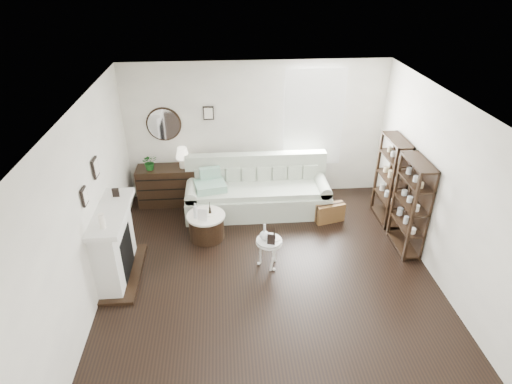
{
  "coord_description": "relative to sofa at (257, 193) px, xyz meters",
  "views": [
    {
      "loc": [
        -0.63,
        -5.04,
        4.36
      ],
      "look_at": [
        -0.16,
        0.8,
        1.09
      ],
      "focal_mm": 30.0,
      "sensor_mm": 36.0,
      "label": 1
    }
  ],
  "objects": [
    {
      "name": "room",
      "position": [
        0.77,
        0.62,
        1.25
      ],
      "size": [
        5.5,
        5.5,
        5.5
      ],
      "color": "black",
      "rests_on": "ground"
    },
    {
      "name": "fireplace",
      "position": [
        -2.28,
        -1.78,
        0.19
      ],
      "size": [
        0.5,
        1.4,
        1.84
      ],
      "color": "white",
      "rests_on": "ground"
    },
    {
      "name": "shelf_unit_far",
      "position": [
        2.37,
        -0.53,
        0.46
      ],
      "size": [
        0.3,
        0.8,
        1.6
      ],
      "color": "black",
      "rests_on": "ground"
    },
    {
      "name": "shelf_unit_near",
      "position": [
        2.37,
        -1.43,
        0.46
      ],
      "size": [
        0.3,
        0.8,
        1.6
      ],
      "color": "black",
      "rests_on": "ground"
    },
    {
      "name": "sofa",
      "position": [
        0.0,
        0.0,
        0.0
      ],
      "size": [
        2.7,
        0.93,
        1.05
      ],
      "color": "#B7C3AE",
      "rests_on": "ground"
    },
    {
      "name": "quilt",
      "position": [
        -0.88,
        -0.14,
        0.26
      ],
      "size": [
        0.63,
        0.55,
        0.14
      ],
      "primitive_type": "cube",
      "rotation": [
        0.0,
        0.0,
        0.21
      ],
      "color": "#227E66",
      "rests_on": "sofa"
    },
    {
      "name": "suitcase",
      "position": [
        1.3,
        -0.56,
        -0.17
      ],
      "size": [
        0.57,
        0.31,
        0.36
      ],
      "primitive_type": "cube",
      "rotation": [
        0.0,
        0.0,
        0.25
      ],
      "color": "#8E5E33",
      "rests_on": "ground"
    },
    {
      "name": "dresser",
      "position": [
        -1.73,
        0.39,
        0.04
      ],
      "size": [
        1.15,
        0.49,
        0.76
      ],
      "color": "black",
      "rests_on": "ground"
    },
    {
      "name": "table_lamp",
      "position": [
        -1.39,
        0.39,
        0.62
      ],
      "size": [
        0.27,
        0.27,
        0.41
      ],
      "primitive_type": null,
      "rotation": [
        0.0,
        0.0,
        0.07
      ],
      "color": "#F3E8CD",
      "rests_on": "dresser"
    },
    {
      "name": "potted_plant",
      "position": [
        -2.01,
        0.34,
        0.57
      ],
      "size": [
        0.35,
        0.33,
        0.31
      ],
      "primitive_type": "imported",
      "rotation": [
        0.0,
        0.0,
        0.38
      ],
      "color": "#175119",
      "rests_on": "dresser"
    },
    {
      "name": "drum_table",
      "position": [
        -0.95,
        -0.89,
        -0.11
      ],
      "size": [
        0.66,
        0.66,
        0.46
      ],
      "rotation": [
        0.0,
        0.0,
        -0.03
      ],
      "color": "black",
      "rests_on": "ground"
    },
    {
      "name": "pedestal_table",
      "position": [
        0.04,
        -1.75,
        0.1
      ],
      "size": [
        0.41,
        0.41,
        0.49
      ],
      "rotation": [
        0.0,
        0.0,
        0.44
      ],
      "color": "silver",
      "rests_on": "ground"
    },
    {
      "name": "eiffel_drum",
      "position": [
        -0.88,
        -0.85,
        0.22
      ],
      "size": [
        0.14,
        0.14,
        0.21
      ],
      "primitive_type": null,
      "rotation": [
        0.0,
        0.0,
        0.16
      ],
      "color": "black",
      "rests_on": "drum_table"
    },
    {
      "name": "bottle_drum",
      "position": [
        -1.12,
        -0.97,
        0.25
      ],
      "size": [
        0.06,
        0.06,
        0.28
      ],
      "primitive_type": "cylinder",
      "color": "silver",
      "rests_on": "drum_table"
    },
    {
      "name": "card_frame_drum",
      "position": [
        -1.0,
        -1.06,
        0.22
      ],
      "size": [
        0.17,
        0.09,
        0.21
      ],
      "primitive_type": "cube",
      "rotation": [
        -0.21,
        0.0,
        -0.19
      ],
      "color": "white",
      "rests_on": "drum_table"
    },
    {
      "name": "eiffel_ped",
      "position": [
        0.12,
        -1.72,
        0.24
      ],
      "size": [
        0.11,
        0.11,
        0.18
      ],
      "primitive_type": null,
      "rotation": [
        0.0,
        0.0,
        -0.08
      ],
      "color": "black",
      "rests_on": "pedestal_table"
    },
    {
      "name": "flask_ped",
      "position": [
        -0.03,
        -1.73,
        0.29
      ],
      "size": [
        0.15,
        0.15,
        0.28
      ],
      "primitive_type": null,
      "color": "silver",
      "rests_on": "pedestal_table"
    },
    {
      "name": "card_frame_ped",
      "position": [
        0.06,
        -1.86,
        0.23
      ],
      "size": [
        0.13,
        0.08,
        0.16
      ],
      "primitive_type": "cube",
      "rotation": [
        -0.21,
        0.0,
        -0.3
      ],
      "color": "black",
      "rests_on": "pedestal_table"
    }
  ]
}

